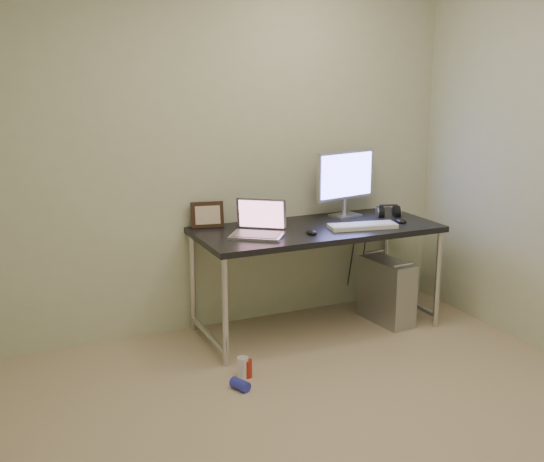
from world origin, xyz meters
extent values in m
plane|color=tan|center=(0.00, 0.00, 0.00)|extent=(3.50, 3.50, 0.00)
cube|color=beige|center=(0.00, 1.75, 1.25)|extent=(3.50, 0.02, 2.50)
cube|color=black|center=(0.56, 1.38, 0.73)|extent=(1.70, 0.74, 0.04)
cylinder|color=silver|center=(-0.25, 1.05, 0.35)|extent=(0.04, 0.04, 0.71)
cylinder|color=silver|center=(-0.25, 1.71, 0.35)|extent=(0.04, 0.04, 0.71)
cylinder|color=silver|center=(1.37, 1.05, 0.35)|extent=(0.04, 0.04, 0.71)
cylinder|color=silver|center=(1.37, 1.71, 0.35)|extent=(0.04, 0.04, 0.71)
cylinder|color=silver|center=(-0.25, 1.38, 0.08)|extent=(0.04, 0.66, 0.04)
cylinder|color=silver|center=(1.37, 1.38, 0.08)|extent=(0.04, 0.66, 0.04)
cube|color=#A9A9AD|center=(1.10, 1.28, 0.23)|extent=(0.24, 0.47, 0.47)
cylinder|color=silver|center=(1.10, 1.10, 0.49)|extent=(0.17, 0.04, 0.02)
cylinder|color=silver|center=(1.10, 1.47, 0.49)|extent=(0.17, 0.04, 0.02)
cylinder|color=black|center=(1.05, 1.70, 0.40)|extent=(0.01, 0.16, 0.69)
cylinder|color=black|center=(1.14, 1.68, 0.38)|extent=(0.02, 0.11, 0.71)
cylinder|color=#B32719|center=(-0.19, 0.84, 0.06)|extent=(0.06, 0.06, 0.11)
cylinder|color=white|center=(-0.21, 0.85, 0.06)|extent=(0.08, 0.08, 0.13)
cylinder|color=#2C32C4|center=(-0.29, 0.71, 0.03)|extent=(0.11, 0.13, 0.06)
cube|color=silver|center=(0.07, 1.29, 0.76)|extent=(0.41, 0.39, 0.02)
cube|color=slate|center=(0.07, 1.29, 0.77)|extent=(0.36, 0.34, 0.00)
cube|color=gray|center=(0.15, 1.40, 0.88)|extent=(0.30, 0.24, 0.22)
cube|color=#895365|center=(0.15, 1.39, 0.88)|extent=(0.27, 0.21, 0.19)
cube|color=silver|center=(0.91, 1.59, 0.76)|extent=(0.24, 0.19, 0.02)
cylinder|color=silver|center=(0.91, 1.61, 0.82)|extent=(0.03, 0.03, 0.11)
cube|color=silver|center=(0.91, 1.60, 1.06)|extent=(0.52, 0.14, 0.36)
cube|color=#5A62DA|center=(0.91, 1.58, 1.06)|extent=(0.47, 0.10, 0.31)
cube|color=white|center=(0.83, 1.22, 0.76)|extent=(0.49, 0.24, 0.03)
ellipsoid|color=black|center=(1.18, 1.25, 0.77)|extent=(0.09, 0.12, 0.04)
ellipsoid|color=black|center=(0.43, 1.22, 0.77)|extent=(0.07, 0.11, 0.03)
cylinder|color=black|center=(1.14, 1.46, 0.78)|extent=(0.07, 0.11, 0.10)
cylinder|color=black|center=(1.26, 1.46, 0.78)|extent=(0.07, 0.11, 0.10)
cube|color=black|center=(1.20, 1.46, 0.83)|extent=(0.13, 0.06, 0.01)
cube|color=black|center=(-0.14, 1.67, 0.84)|extent=(0.23, 0.11, 0.18)
cylinder|color=silver|center=(0.18, 1.64, 0.79)|extent=(0.01, 0.01, 0.08)
cylinder|color=white|center=(0.18, 1.64, 0.84)|extent=(0.04, 0.03, 0.04)
camera|label=1|loc=(-1.62, -2.69, 1.86)|focal=45.00mm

